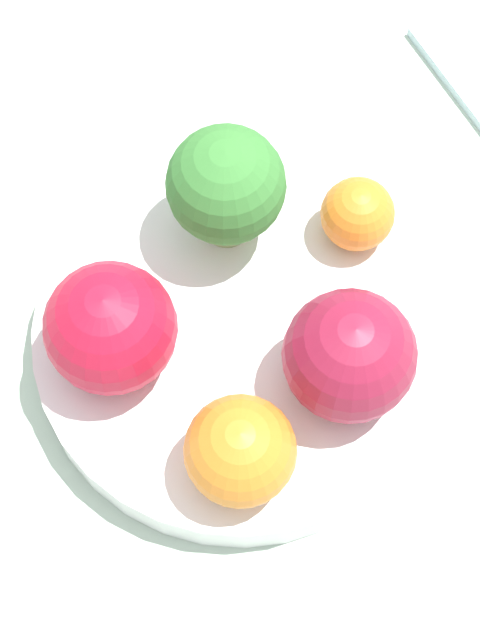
{
  "coord_description": "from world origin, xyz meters",
  "views": [
    {
      "loc": [
        -0.2,
        0.04,
        0.52
      ],
      "look_at": [
        0.0,
        0.0,
        0.06
      ],
      "focal_mm": 60.0,
      "sensor_mm": 36.0,
      "label": 1
    }
  ],
  "objects_px": {
    "orange_front": "(240,451)",
    "apple_green": "(349,356)",
    "bowl": "(240,339)",
    "broccoli": "(226,187)",
    "apple_red": "(109,321)",
    "orange_back": "(357,214)"
  },
  "relations": [
    {
      "from": "orange_front",
      "to": "broccoli",
      "type": "bearing_deg",
      "value": -9.37
    },
    {
      "from": "apple_red",
      "to": "bowl",
      "type": "bearing_deg",
      "value": -93.31
    },
    {
      "from": "bowl",
      "to": "apple_green",
      "type": "xyz_separation_m",
      "value": [
        -0.04,
        -0.04,
        0.04
      ]
    },
    {
      "from": "bowl",
      "to": "orange_back",
      "type": "xyz_separation_m",
      "value": [
        0.04,
        -0.07,
        0.03
      ]
    },
    {
      "from": "apple_green",
      "to": "orange_back",
      "type": "relative_size",
      "value": 1.67
    },
    {
      "from": "broccoli",
      "to": "apple_green",
      "type": "bearing_deg",
      "value": -158.22
    },
    {
      "from": "bowl",
      "to": "apple_red",
      "type": "relative_size",
      "value": 3.29
    },
    {
      "from": "broccoli",
      "to": "orange_front",
      "type": "distance_m",
      "value": 0.12
    },
    {
      "from": "apple_red",
      "to": "apple_green",
      "type": "height_order",
      "value": "same"
    },
    {
      "from": "orange_front",
      "to": "bowl",
      "type": "bearing_deg",
      "value": -12.37
    },
    {
      "from": "broccoli",
      "to": "bowl",
      "type": "bearing_deg",
      "value": 174.33
    },
    {
      "from": "bowl",
      "to": "broccoli",
      "type": "xyz_separation_m",
      "value": [
        0.06,
        -0.01,
        0.05
      ]
    },
    {
      "from": "broccoli",
      "to": "apple_green",
      "type": "xyz_separation_m",
      "value": [
        -0.09,
        -0.04,
        -0.01
      ]
    },
    {
      "from": "orange_front",
      "to": "apple_green",
      "type": "bearing_deg",
      "value": -61.49
    },
    {
      "from": "broccoli",
      "to": "apple_red",
      "type": "xyz_separation_m",
      "value": [
        -0.05,
        0.07,
        -0.01
      ]
    },
    {
      "from": "bowl",
      "to": "apple_red",
      "type": "bearing_deg",
      "value": 86.69
    },
    {
      "from": "broccoli",
      "to": "apple_red",
      "type": "relative_size",
      "value": 1.15
    },
    {
      "from": "broccoli",
      "to": "orange_front",
      "type": "bearing_deg",
      "value": 170.63
    },
    {
      "from": "bowl",
      "to": "apple_green",
      "type": "height_order",
      "value": "apple_green"
    },
    {
      "from": "broccoli",
      "to": "orange_back",
      "type": "distance_m",
      "value": 0.07
    },
    {
      "from": "bowl",
      "to": "orange_back",
      "type": "bearing_deg",
      "value": -59.84
    },
    {
      "from": "apple_green",
      "to": "orange_front",
      "type": "distance_m",
      "value": 0.06
    }
  ]
}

